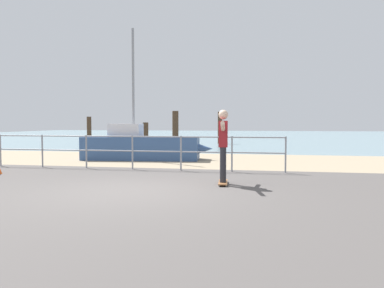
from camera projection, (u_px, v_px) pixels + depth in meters
name	position (u px, v px, depth m)	size (l,w,h in m)	color
ground_plane	(113.00, 201.00, 7.22)	(24.00, 10.00, 0.04)	#514C49
beach_strip	(195.00, 160.00, 15.06)	(24.00, 6.00, 0.04)	tan
sea_surface	(243.00, 136.00, 42.48)	(72.00, 50.00, 0.04)	#75939E
railing_fence	(86.00, 147.00, 12.23)	(12.17, 0.05, 1.05)	gray
sailboat	(145.00, 147.00, 15.09)	(5.04, 1.86, 5.02)	#335184
skateboard	(223.00, 182.00, 9.04)	(0.27, 0.82, 0.08)	brown
skateboarder	(223.00, 141.00, 8.99)	(0.23, 1.45, 1.65)	#26262B
groyne_post_0	(89.00, 132.00, 22.59)	(0.26, 0.26, 1.78)	#422D1E
groyne_post_1	(146.00, 134.00, 25.45)	(0.35, 0.35, 1.45)	#422D1E
groyne_post_2	(175.00, 129.00, 23.69)	(0.37, 0.37, 2.14)	#422D1E
groyne_post_3	(220.00, 128.00, 26.37)	(0.30, 0.30, 2.17)	#422D1E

